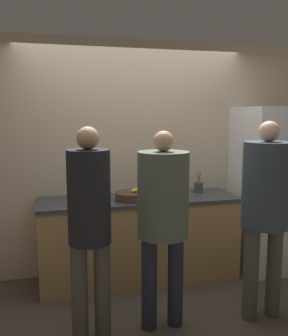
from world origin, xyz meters
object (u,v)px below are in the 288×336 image
object	(u,v)px
refrigerator	(272,189)
fruit_bowl	(132,196)
person_left	(89,219)
bottle_dark	(154,189)
bottle_clear	(182,186)
person_center	(163,209)
person_right	(266,199)
utensil_crock	(199,187)
cup_blue	(171,189)

from	to	relation	value
refrigerator	fruit_bowl	world-z (taller)	refrigerator
person_left	bottle_dark	bearing A→B (deg)	51.14
refrigerator	bottle_clear	xyz separation A→B (m)	(-1.03, 0.20, 0.04)
person_center	bottle_dark	xyz separation A→B (m)	(0.19, 0.92, -0.03)
person_center	bottle_clear	xyz separation A→B (m)	(0.57, 1.11, -0.05)
person_right	fruit_bowl	size ratio (longest dim) A/B	4.97
utensil_crock	cup_blue	distance (m)	0.31
person_center	fruit_bowl	xyz separation A→B (m)	(-0.07, 0.86, -0.08)
bottle_dark	cup_blue	bearing A→B (deg)	38.16
bottle_clear	bottle_dark	distance (m)	0.43
person_left	utensil_crock	world-z (taller)	person_left
person_right	bottle_dark	xyz separation A→B (m)	(-0.71, 0.99, -0.08)
person_center	bottle_dark	bearing A→B (deg)	78.44
fruit_bowl	person_left	bearing A→B (deg)	-119.95
person_center	person_right	world-z (taller)	person_right
refrigerator	person_left	xyz separation A→B (m)	(-2.20, -0.98, 0.06)
person_left	person_right	xyz separation A→B (m)	(1.50, -0.00, 0.07)
person_right	utensil_crock	size ratio (longest dim) A/B	7.40
person_center	bottle_clear	world-z (taller)	person_center
person_right	refrigerator	bearing A→B (deg)	54.63
fruit_bowl	bottle_clear	size ratio (longest dim) A/B	1.93
person_center	bottle_clear	size ratio (longest dim) A/B	9.17
person_center	fruit_bowl	world-z (taller)	person_center
bottle_dark	person_right	bearing A→B (deg)	-54.29
person_left	utensil_crock	distance (m)	1.76
person_left	person_center	world-z (taller)	person_left
person_left	cup_blue	bearing A→B (deg)	48.47
cup_blue	bottle_dark	bearing A→B (deg)	-141.84
person_right	utensil_crock	world-z (taller)	person_right
cup_blue	person_left	bearing A→B (deg)	-131.53
person_left	utensil_crock	bearing A→B (deg)	39.75
bottle_clear	cup_blue	world-z (taller)	bottle_clear
refrigerator	fruit_bowl	size ratio (longest dim) A/B	5.35
utensil_crock	cup_blue	world-z (taller)	utensil_crock
person_left	bottle_dark	world-z (taller)	person_left
fruit_bowl	cup_blue	world-z (taller)	fruit_bowl
person_right	person_left	bearing A→B (deg)	179.83
bottle_clear	cup_blue	size ratio (longest dim) A/B	2.21
person_center	person_right	distance (m)	0.90
utensil_crock	bottle_dark	bearing A→B (deg)	-165.57
person_left	fruit_bowl	size ratio (longest dim) A/B	4.87
person_center	utensil_crock	bearing A→B (deg)	54.73
cup_blue	refrigerator	bearing A→B (deg)	-10.10
refrigerator	utensil_crock	size ratio (longest dim) A/B	7.97
person_left	bottle_clear	xyz separation A→B (m)	(1.17, 1.17, -0.02)
fruit_bowl	bottle_dark	bearing A→B (deg)	11.56
bottle_clear	refrigerator	bearing A→B (deg)	-10.81
fruit_bowl	bottle_clear	xyz separation A→B (m)	(0.63, 0.25, 0.03)
fruit_bowl	utensil_crock	size ratio (longest dim) A/B	1.49
bottle_dark	person_left	bearing A→B (deg)	-128.86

